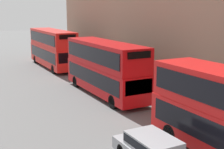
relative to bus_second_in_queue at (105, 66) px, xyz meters
name	(u,v)px	position (x,y,z in m)	size (l,w,h in m)	color
bus_second_in_queue	(105,66)	(0.00, 0.00, 0.00)	(2.59, 10.31, 4.36)	#B20C0F
bus_third_in_queue	(52,47)	(0.00, 13.96, 0.06)	(2.59, 10.90, 4.48)	red
pedestrian	(82,63)	(2.48, 10.76, -1.61)	(0.36, 0.36, 1.73)	#26262D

